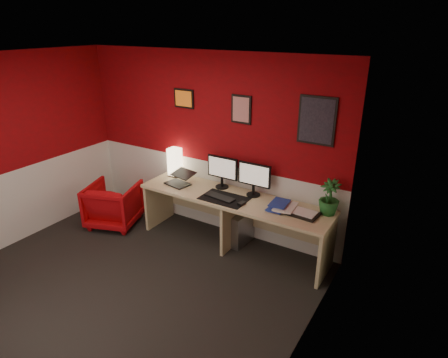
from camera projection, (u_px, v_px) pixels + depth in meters
ground at (125, 287)px, 4.37m from camera, size 4.00×3.50×0.01m
ceiling at (97, 60)px, 3.42m from camera, size 4.00×3.50×0.01m
wall_back at (208, 144)px, 5.28m from camera, size 4.00×0.01×2.50m
wall_left at (1, 155)px, 4.86m from camera, size 0.01×3.50×2.50m
wall_right at (297, 242)px, 2.93m from camera, size 0.01×3.50×2.50m
wainscot_back at (208, 194)px, 5.56m from camera, size 4.00×0.01×1.00m
wainscot_left at (14, 207)px, 5.14m from camera, size 0.01×3.50×1.00m
wainscot_right at (290, 318)px, 3.22m from camera, size 0.01×3.50×1.00m
desk at (233, 222)px, 5.05m from camera, size 2.60×0.65×0.73m
shoji_lamp at (175, 163)px, 5.52m from camera, size 0.16×0.16×0.40m
laptop at (177, 177)px, 5.25m from camera, size 0.37×0.29×0.22m
monitor_left at (222, 167)px, 5.09m from camera, size 0.45×0.06×0.58m
monitor_right at (254, 175)px, 4.85m from camera, size 0.45×0.06×0.58m
desk_mat at (224, 198)px, 4.86m from camera, size 0.60×0.38×0.01m
keyboard at (220, 197)px, 4.88m from camera, size 0.43×0.19×0.02m
mouse at (242, 203)px, 4.69m from camera, size 0.08×0.11×0.03m
book_bottom at (270, 206)px, 4.64m from camera, size 0.22×0.29×0.03m
book_middle at (276, 205)px, 4.61m from camera, size 0.26×0.34×0.02m
book_top at (271, 201)px, 4.64m from camera, size 0.22×0.29×0.03m
zen_tray at (303, 214)px, 4.45m from camera, size 0.37×0.27×0.03m
potted_plant at (329, 197)px, 4.40m from camera, size 0.29×0.29×0.43m
pc_tower at (241, 227)px, 5.19m from camera, size 0.23×0.46×0.45m
armchair at (114, 204)px, 5.64m from camera, size 0.88×0.89×0.64m
art_left at (184, 98)px, 5.21m from camera, size 0.32×0.02×0.26m
art_center at (241, 109)px, 4.80m from camera, size 0.28×0.02×0.36m
art_right at (317, 121)px, 4.33m from camera, size 0.44×0.02×0.56m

